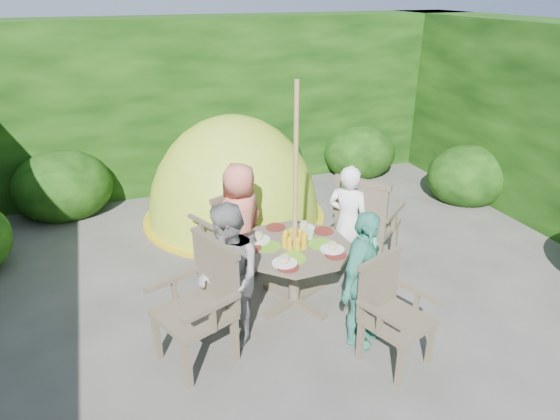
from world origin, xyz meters
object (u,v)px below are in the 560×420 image
object	(u,v)px
garden_chair_back	(223,226)
child_front	(362,280)
parasol_pole	(295,202)
child_right	(348,222)
patio_table	(295,254)
dome_tent	(235,217)
garden_chair_front	(391,310)
garden_chair_left	(202,302)
child_back	(240,221)
child_left	(229,277)
garden_chair_right	(366,220)

from	to	relation	value
garden_chair_back	child_front	world-z (taller)	child_front
parasol_pole	child_right	distance (m)	0.93
patio_table	parasol_pole	size ratio (longest dim) A/B	0.67
child_front	dome_tent	xyz separation A→B (m)	(-0.33, 2.88, -0.63)
patio_table	child_right	size ratio (longest dim) A/B	1.18
garden_chair_front	child_right	size ratio (longest dim) A/B	0.70
garden_chair_left	garden_chair_back	bearing A→B (deg)	136.86
parasol_pole	garden_chair_front	bearing A→B (deg)	-65.93
garden_chair_back	dome_tent	bearing A→B (deg)	-134.92
garden_chair_left	child_front	size ratio (longest dim) A/B	0.80
parasol_pole	child_front	distance (m)	0.93
patio_table	garden_chair_front	world-z (taller)	garden_chair_front
garden_chair_left	child_back	distance (m)	1.36
garden_chair_front	child_front	bearing A→B (deg)	94.71
child_left	child_front	bearing A→B (deg)	61.16
patio_table	parasol_pole	bearing A→B (deg)	-143.39
garden_chair_left	child_back	size ratio (longest dim) A/B	0.79
child_right	child_front	size ratio (longest dim) A/B	1.00
garden_chair_left	child_left	bearing A→B (deg)	91.92
parasol_pole	child_right	world-z (taller)	parasol_pole
child_left	child_back	world-z (taller)	child_left
parasol_pole	child_left	world-z (taller)	parasol_pole
garden_chair_front	child_front	world-z (taller)	child_front
garden_chair_back	child_back	distance (m)	0.35
child_right	parasol_pole	bearing A→B (deg)	71.53
child_front	garden_chair_back	bearing A→B (deg)	73.81
garden_chair_back	child_left	distance (m)	1.38
dome_tent	garden_chair_left	bearing A→B (deg)	-113.46
patio_table	dome_tent	bearing A→B (deg)	90.24
garden_chair_front	child_left	bearing A→B (deg)	129.90
child_left	dome_tent	bearing A→B (deg)	155.99
garden_chair_left	child_left	world-z (taller)	child_left
garden_chair_front	dome_tent	size ratio (longest dim) A/B	0.32
garden_chair_right	garden_chair_left	size ratio (longest dim) A/B	1.04
child_front	parasol_pole	bearing A→B (deg)	73.81
child_left	child_front	world-z (taller)	child_left
patio_table	garden_chair_right	distance (m)	1.09
garden_chair_right	garden_chair_left	bearing A→B (deg)	74.65
child_back	child_front	world-z (taller)	child_back
child_back	dome_tent	world-z (taller)	dome_tent
child_left	garden_chair_back	bearing A→B (deg)	160.21
child_right	child_front	world-z (taller)	child_front
child_right	garden_chair_back	bearing A→B (deg)	17.47
garden_chair_right	garden_chair_front	world-z (taller)	garden_chair_right
garden_chair_right	garden_chair_front	bearing A→B (deg)	120.03
patio_table	child_back	bearing A→B (deg)	114.08
child_back	child_front	bearing A→B (deg)	85.40
garden_chair_front	child_back	bearing A→B (deg)	93.89
garden_chair_back	dome_tent	world-z (taller)	dome_tent
garden_chair_right	garden_chair_back	bearing A→B (deg)	29.25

